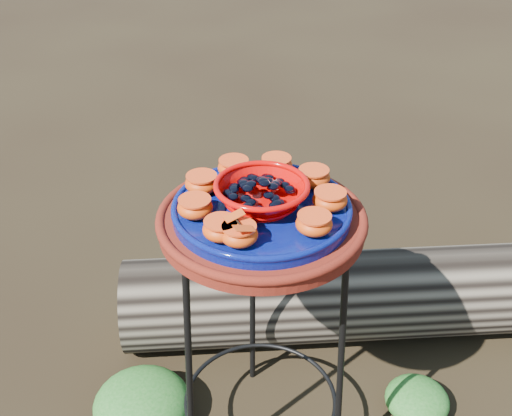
{
  "coord_description": "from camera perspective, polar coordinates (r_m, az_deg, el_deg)",
  "views": [
    {
      "loc": [
        -0.13,
        -1.15,
        1.5
      ],
      "look_at": [
        -0.01,
        0.0,
        0.76
      ],
      "focal_mm": 45.0,
      "sensor_mm": 36.0,
      "label": 1
    }
  ],
  "objects": [
    {
      "name": "orange_half_8",
      "position": [
        1.27,
        -3.11,
        -1.91
      ],
      "size": [
        0.07,
        0.07,
        0.04
      ],
      "primitive_type": "ellipsoid",
      "color": "red",
      "rests_on": "cobalt_plate"
    },
    {
      "name": "orange_half_6",
      "position": [
        1.42,
        -4.84,
        2.2
      ],
      "size": [
        0.07,
        0.07,
        0.04
      ],
      "primitive_type": "ellipsoid",
      "color": "red",
      "rests_on": "cobalt_plate"
    },
    {
      "name": "foliage_back",
      "position": [
        2.3,
        -2.83,
        -5.89
      ],
      "size": [
        0.27,
        0.27,
        0.14
      ],
      "primitive_type": "ellipsoid",
      "color": "#185817",
      "rests_on": "ground"
    },
    {
      "name": "orange_half_3",
      "position": [
        1.44,
        5.14,
        2.73
      ],
      "size": [
        0.07,
        0.07,
        0.04
      ],
      "primitive_type": "ellipsoid",
      "color": "red",
      "rests_on": "cobalt_plate"
    },
    {
      "name": "orange_half_1",
      "position": [
        1.29,
        5.18,
        -1.41
      ],
      "size": [
        0.07,
        0.07,
        0.04
      ],
      "primitive_type": "ellipsoid",
      "color": "red",
      "rests_on": "cobalt_plate"
    },
    {
      "name": "plant_stand",
      "position": [
        1.64,
        0.44,
        -12.03
      ],
      "size": [
        0.44,
        0.44,
        0.7
      ],
      "primitive_type": null,
      "color": "black",
      "rests_on": "ground"
    },
    {
      "name": "butterfly",
      "position": [
        1.23,
        -1.52,
        -1.3
      ],
      "size": [
        0.1,
        0.08,
        0.02
      ],
      "primitive_type": null,
      "rotation": [
        0.0,
        0.0,
        0.32
      ],
      "color": "#C73F11",
      "rests_on": "orange_half_0"
    },
    {
      "name": "orange_half_0",
      "position": [
        1.25,
        -1.51,
        -2.37
      ],
      "size": [
        0.07,
        0.07,
        0.04
      ],
      "primitive_type": "ellipsoid",
      "color": "red",
      "rests_on": "cobalt_plate"
    },
    {
      "name": "cobalt_plate",
      "position": [
        1.38,
        0.51,
        -0.22
      ],
      "size": [
        0.39,
        0.39,
        0.03
      ],
      "primitive_type": "cylinder",
      "color": "#02003C",
      "rests_on": "terracotta_saucer"
    },
    {
      "name": "orange_half_7",
      "position": [
        1.34,
        -5.44,
        0.05
      ],
      "size": [
        0.07,
        0.07,
        0.04
      ],
      "primitive_type": "ellipsoid",
      "color": "red",
      "rests_on": "cobalt_plate"
    },
    {
      "name": "orange_half_2",
      "position": [
        1.37,
        6.58,
        0.72
      ],
      "size": [
        0.07,
        0.07,
        0.04
      ],
      "primitive_type": "ellipsoid",
      "color": "red",
      "rests_on": "cobalt_plate"
    },
    {
      "name": "foliage_right",
      "position": [
        1.97,
        14.14,
        -16.15
      ],
      "size": [
        0.18,
        0.18,
        0.09
      ],
      "primitive_type": "ellipsoid",
      "color": "#185817",
      "rests_on": "ground"
    },
    {
      "name": "orange_half_4",
      "position": [
        1.49,
        1.83,
        3.81
      ],
      "size": [
        0.07,
        0.07,
        0.04
      ],
      "primitive_type": "ellipsoid",
      "color": "red",
      "rests_on": "cobalt_plate"
    },
    {
      "name": "foliage_left",
      "position": [
        1.91,
        -10.11,
        -16.73
      ],
      "size": [
        0.27,
        0.27,
        0.14
      ],
      "primitive_type": "ellipsoid",
      "color": "#185817",
      "rests_on": "ground"
    },
    {
      "name": "red_bowl",
      "position": [
        1.36,
        0.51,
        1.17
      ],
      "size": [
        0.19,
        0.19,
        0.05
      ],
      "primitive_type": null,
      "color": "#C70604",
      "rests_on": "cobalt_plate"
    },
    {
      "name": "glass_gems",
      "position": [
        1.34,
        0.52,
        2.61
      ],
      "size": [
        0.15,
        0.15,
        0.03
      ],
      "primitive_type": null,
      "color": "black",
      "rests_on": "red_bowl"
    },
    {
      "name": "orange_half_5",
      "position": [
        1.48,
        -1.98,
        3.61
      ],
      "size": [
        0.07,
        0.07,
        0.04
      ],
      "primitive_type": "ellipsoid",
      "color": "red",
      "rests_on": "cobalt_plate"
    },
    {
      "name": "driftwood_log",
      "position": [
        2.12,
        9.99,
        -7.59
      ],
      "size": [
        1.58,
        0.46,
        0.29
      ],
      "primitive_type": null,
      "rotation": [
        0.0,
        0.0,
        -0.03
      ],
      "color": "black",
      "rests_on": "ground"
    },
    {
      "name": "terracotta_saucer",
      "position": [
        1.4,
        0.5,
        -1.29
      ],
      "size": [
        0.45,
        0.45,
        0.04
      ],
      "primitive_type": "cylinder",
      "color": "#43160D",
      "rests_on": "plant_stand"
    }
  ]
}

